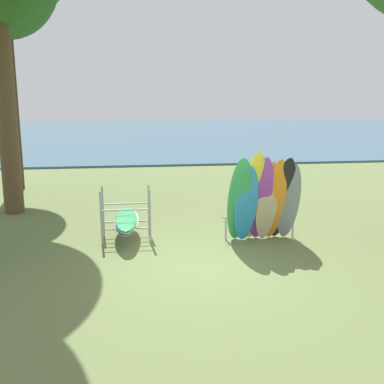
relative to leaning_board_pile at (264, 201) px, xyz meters
name	(u,v)px	position (x,y,z in m)	size (l,w,h in m)	color
ground_plane	(207,265)	(-1.50, -1.23, -1.00)	(80.00, 80.00, 0.00)	olive
lake_water	(149,133)	(-1.50, 29.57, -0.95)	(80.00, 36.00, 0.10)	#38607A
leaning_board_pile	(264,201)	(0.00, 0.00, 0.00)	(1.79, 0.94, 2.19)	#339E56
board_storage_rack	(126,220)	(-3.14, 0.65, -0.53)	(1.15, 2.12, 1.25)	#9EA0A5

